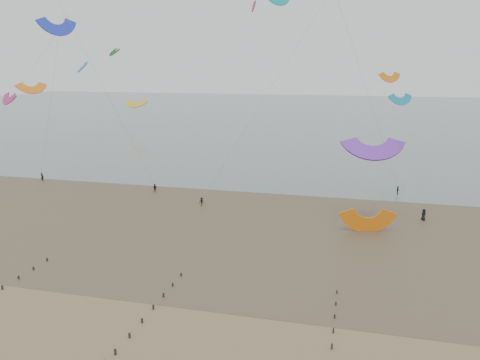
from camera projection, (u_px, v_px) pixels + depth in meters
The scene contains 6 objects.
ground at pixel (97, 326), 44.58m from camera, with size 500.00×500.00×0.00m, color brown.
sea_and_shore at pixel (183, 214), 77.95m from camera, with size 500.00×665.00×0.03m.
kitesurfer_lead at pixel (42, 177), 99.37m from camera, with size 0.68×0.45×1.86m, color black.
kitesurfers at pixel (388, 197), 84.86m from camera, with size 136.11×22.07×1.87m.
grounded_kite at pixel (367, 231), 69.74m from camera, with size 6.93×3.63×5.28m, color orange, non-canonical shape.
kites_airborne at pixel (240, 76), 125.98m from camera, with size 243.40×120.85×41.55m.
Camera 1 is at (22.78, -35.52, 24.23)m, focal length 35.00 mm.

